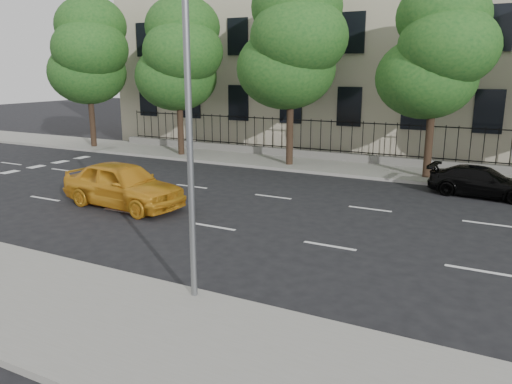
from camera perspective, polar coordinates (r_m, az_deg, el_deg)
ground at (r=14.60m, az=-10.06°, el=-6.60°), size 120.00×120.00×0.00m
near_sidewalk at (r=11.92m, az=-22.04°, el=-11.87°), size 60.00×4.00×0.15m
far_sidewalk at (r=26.65m, az=8.46°, el=2.93°), size 60.00×4.00×0.15m
lane_markings at (r=18.39m, az=-1.08°, el=-2.07°), size 49.60×4.62×0.01m
masonry_building at (r=35.00m, az=14.15°, el=19.95°), size 34.60×12.11×18.50m
iron_fence at (r=28.14m, az=9.65°, el=4.64°), size 30.00×0.50×2.20m
street_light at (r=10.80m, az=-6.20°, el=14.32°), size 0.25×3.32×8.05m
tree_a at (r=34.35m, az=-18.52°, el=14.94°), size 5.71×5.31×9.39m
tree_b at (r=29.78m, az=-8.67°, el=15.21°), size 5.53×5.12×8.97m
tree_c at (r=26.33m, az=4.28°, el=16.77°), size 5.89×5.50×9.80m
tree_d at (r=24.40m, az=20.08°, el=14.89°), size 5.34×4.94×8.84m
yellow_taxi at (r=19.32m, az=-14.96°, el=0.84°), size 5.19×2.47×1.71m
black_sedan at (r=22.23m, az=24.45°, el=1.06°), size 4.35×2.15×1.21m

